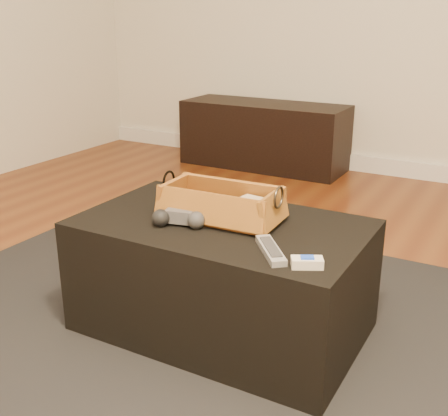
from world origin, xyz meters
The scene contains 11 objects.
floor centered at (0.00, 0.00, -0.01)m, with size 5.00×5.50×0.01m, color brown.
baseboard centered at (0.00, 2.73, 0.06)m, with size 5.00×0.04×0.12m, color white.
media_cabinet centered at (-0.91, 2.51, 0.24)m, with size 1.24×0.45×0.49m, color black.
area_rug centered at (-0.03, 0.25, 0.01)m, with size 2.60×2.00×0.01m, color black.
ottoman centered at (-0.03, 0.30, 0.22)m, with size 1.00×0.60×0.42m, color black.
tv_remote centered at (-0.06, 0.30, 0.46)m, with size 0.23×0.05×0.02m, color black.
cloth_bundle centered at (0.07, 0.36, 0.48)m, with size 0.12×0.08×0.06m, color #C7B18A.
wicker_basket centered at (-0.04, 0.32, 0.48)m, with size 0.44×0.25×0.15m.
game_controller centered at (-0.14, 0.19, 0.46)m, with size 0.20×0.14×0.06m.
silver_remote centered at (0.23, 0.13, 0.44)m, with size 0.17×0.19×0.02m.
cream_gadget centered at (0.37, 0.09, 0.45)m, with size 0.10×0.08×0.03m.
Camera 1 is at (0.88, -1.30, 1.13)m, focal length 45.00 mm.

